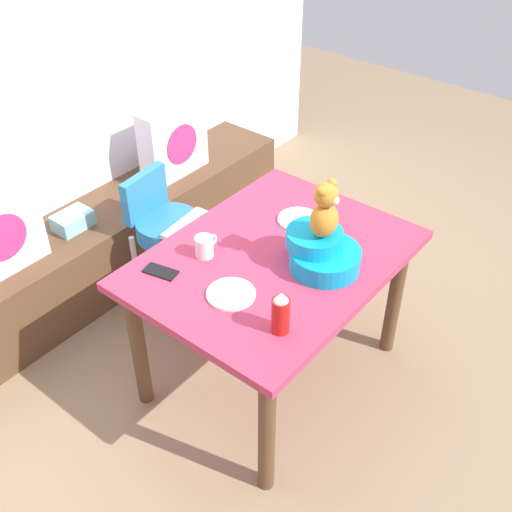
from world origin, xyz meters
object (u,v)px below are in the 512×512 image
dinner_plate_near (299,220)px  dinner_plate_far (231,294)px  coffee_mug (205,246)px  cell_phone (161,272)px  book_stack (73,221)px  pillow_floral_right (173,141)px  dining_table (273,275)px  teddy_bear (325,211)px  highchair (166,225)px  infant_seat_teal (321,252)px  ketchup_bottle (281,313)px

dinner_plate_near → dinner_plate_far: size_ratio=1.00×
coffee_mug → cell_phone: bearing=162.3°
book_stack → coffee_mug: (0.00, -0.97, 0.28)m
dinner_plate_far → cell_phone: 0.33m
pillow_floral_right → coffee_mug: pillow_floral_right is taller
dining_table → teddy_bear: (0.07, -0.20, 0.39)m
highchair → pillow_floral_right: bearing=40.3°
pillow_floral_right → dinner_plate_far: bearing=-126.1°
dinner_plate_near → infant_seat_teal: bearing=-128.9°
dining_table → coffee_mug: coffee_mug is taller
dining_table → infant_seat_teal: infant_seat_teal is taller
pillow_floral_right → infant_seat_teal: 1.48m
coffee_mug → dinner_plate_far: (-0.13, -0.26, -0.04)m
book_stack → infant_seat_teal: bearing=-79.5°
dining_table → highchair: 0.78m
dinner_plate_near → cell_phone: size_ratio=1.39×
dining_table → dinner_plate_near: (0.29, 0.07, 0.11)m
pillow_floral_right → infant_seat_teal: size_ratio=1.33×
highchair → ketchup_bottle: 1.19m
infant_seat_teal → coffee_mug: 0.50m
teddy_bear → cell_phone: bearing=132.7°
book_stack → dining_table: bearing=-81.1°
ketchup_bottle → cell_phone: ketchup_bottle is taller
highchair → dinner_plate_far: size_ratio=3.95×
ketchup_bottle → dinner_plate_near: (0.63, 0.37, -0.08)m
dining_table → teddy_bear: teddy_bear is taller
infant_seat_teal → pillow_floral_right: bearing=70.1°
highchair → book_stack: bearing=121.6°
coffee_mug → dinner_plate_far: bearing=-116.5°
dining_table → cell_phone: (-0.39, 0.30, 0.11)m
infant_seat_teal → teddy_bear: teddy_bear is taller
book_stack → highchair: (0.27, -0.44, 0.02)m
infant_seat_teal → dinner_plate_far: 0.43m
pillow_floral_right → coffee_mug: 1.22m
book_stack → infant_seat_teal: infant_seat_teal is taller
dinner_plate_near → cell_phone: dinner_plate_near is taller
dinner_plate_far → pillow_floral_right: bearing=53.9°
teddy_bear → dinner_plate_near: size_ratio=1.25×
infant_seat_teal → ketchup_bottle: size_ratio=1.78×
highchair → cell_phone: highchair is taller
pillow_floral_right → dinner_plate_far: (-0.88, -1.21, 0.07)m
teddy_bear → ketchup_bottle: (-0.42, -0.10, -0.19)m
book_stack → cell_phone: 0.96m
highchair → cell_phone: 0.70m
highchair → coffee_mug: bearing=-116.2°
dining_table → ketchup_bottle: 0.50m
dining_table → coffee_mug: bearing=127.9°
infant_seat_teal → dinner_plate_near: infant_seat_teal is taller
infant_seat_teal → cell_phone: bearing=132.8°
pillow_floral_right → cell_phone: (-0.96, -0.89, 0.06)m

